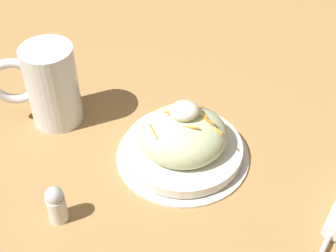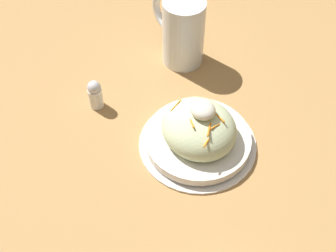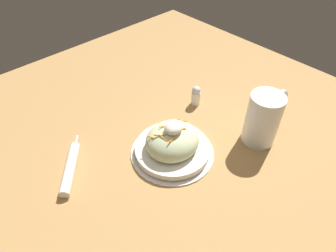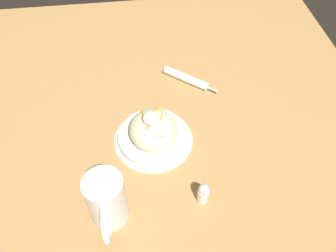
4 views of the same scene
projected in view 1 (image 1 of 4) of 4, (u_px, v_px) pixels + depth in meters
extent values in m
plane|color=#B2844C|center=(202.00, 148.00, 0.81)|extent=(1.43, 1.43, 0.00)
cylinder|color=white|center=(183.00, 154.00, 0.80)|extent=(0.22, 0.22, 0.01)
cylinder|color=white|center=(183.00, 149.00, 0.79)|extent=(0.20, 0.20, 0.02)
ellipsoid|color=beige|center=(183.00, 135.00, 0.77)|extent=(0.14, 0.13, 0.08)
cylinder|color=orange|center=(205.00, 115.00, 0.75)|extent=(0.00, 0.02, 0.01)
cylinder|color=orange|center=(176.00, 114.00, 0.74)|extent=(0.03, 0.01, 0.00)
cylinder|color=orange|center=(191.00, 127.00, 0.72)|extent=(0.02, 0.01, 0.01)
cylinder|color=orange|center=(153.00, 131.00, 0.73)|extent=(0.01, 0.03, 0.01)
cylinder|color=orange|center=(172.00, 111.00, 0.75)|extent=(0.02, 0.01, 0.01)
cylinder|color=orange|center=(216.00, 129.00, 0.74)|extent=(0.02, 0.03, 0.00)
cylinder|color=orange|center=(195.00, 108.00, 0.76)|extent=(0.03, 0.00, 0.00)
cylinder|color=orange|center=(205.00, 120.00, 0.74)|extent=(0.02, 0.02, 0.00)
ellipsoid|color=white|center=(184.00, 111.00, 0.74)|extent=(0.05, 0.04, 0.03)
cylinder|color=white|center=(53.00, 85.00, 0.82)|extent=(0.09, 0.09, 0.15)
cylinder|color=#B76B14|center=(55.00, 98.00, 0.84)|extent=(0.08, 0.08, 0.09)
cylinder|color=white|center=(50.00, 75.00, 0.80)|extent=(0.08, 0.08, 0.01)
torus|color=white|center=(14.00, 82.00, 0.80)|extent=(0.09, 0.02, 0.09)
cylinder|color=silver|center=(325.00, 244.00, 0.66)|extent=(0.03, 0.03, 0.01)
cylinder|color=white|center=(57.00, 208.00, 0.69)|extent=(0.03, 0.03, 0.05)
sphere|color=silver|center=(54.00, 196.00, 0.67)|extent=(0.03, 0.03, 0.03)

